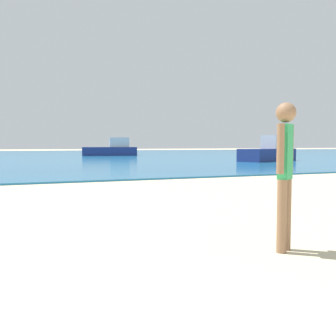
# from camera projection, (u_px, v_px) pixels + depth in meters

# --- Properties ---
(water) EXTENTS (160.00, 60.00, 0.06)m
(water) POSITION_uv_depth(u_px,v_px,m) (40.00, 155.00, 39.47)
(water) COLOR #1E6B9E
(water) RESTS_ON ground
(person_standing) EXTENTS (0.33, 0.23, 1.60)m
(person_standing) POSITION_uv_depth(u_px,v_px,m) (285.00, 167.00, 4.06)
(person_standing) COLOR #936B4C
(person_standing) RESTS_ON ground
(boat_near) EXTENTS (5.29, 3.60, 1.73)m
(boat_near) POSITION_uv_depth(u_px,v_px,m) (269.00, 152.00, 25.51)
(boat_near) COLOR navy
(boat_near) RESTS_ON water
(boat_far) EXTENTS (5.48, 2.64, 1.79)m
(boat_far) POSITION_uv_depth(u_px,v_px,m) (112.00, 149.00, 37.46)
(boat_far) COLOR navy
(boat_far) RESTS_ON water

